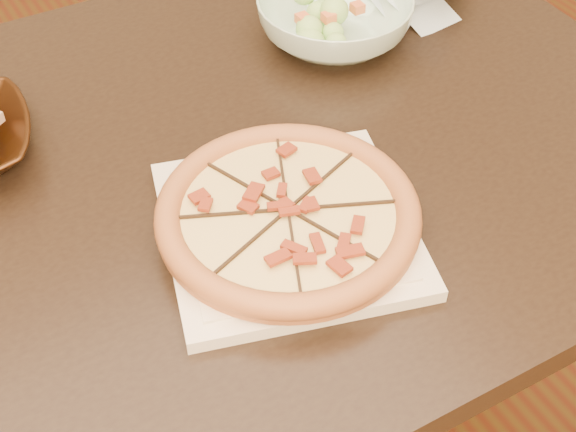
# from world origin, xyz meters

# --- Properties ---
(floor) EXTENTS (4.00, 4.00, 0.02)m
(floor) POSITION_xyz_m (0.00, 0.00, -0.01)
(floor) COLOR #493010
(floor) RESTS_ON ground
(dining_table) EXTENTS (1.44, 0.95, 0.75)m
(dining_table) POSITION_xyz_m (-0.04, -0.16, 0.65)
(dining_table) COLOR black
(dining_table) RESTS_ON floor
(plate) EXTENTS (0.35, 0.35, 0.02)m
(plate) POSITION_xyz_m (0.03, -0.33, 0.76)
(plate) COLOR beige
(plate) RESTS_ON dining_table
(pizza) EXTENTS (0.31, 0.31, 0.03)m
(pizza) POSITION_xyz_m (0.03, -0.33, 0.78)
(pizza) COLOR #A9623F
(pizza) RESTS_ON plate
(salad_bowl) EXTENTS (0.30, 0.30, 0.07)m
(salad_bowl) POSITION_xyz_m (0.30, -0.01, 0.79)
(salad_bowl) COLOR silver
(salad_bowl) RESTS_ON dining_table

